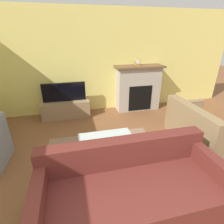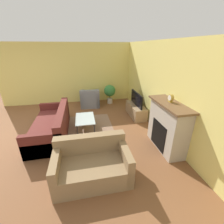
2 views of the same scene
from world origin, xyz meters
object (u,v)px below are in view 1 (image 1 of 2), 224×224
(couch_sectional, at_px, (131,189))
(coffee_table, at_px, (107,141))
(tv, at_px, (64,92))
(couch_loveseat, at_px, (201,130))
(mantel_clock, at_px, (137,62))

(couch_sectional, relative_size, coffee_table, 2.39)
(tv, xyz_separation_m, couch_sectional, (0.80, -2.97, -0.41))
(couch_loveseat, relative_size, mantel_clock, 7.64)
(couch_sectional, distance_m, mantel_clock, 3.47)
(coffee_table, distance_m, mantel_clock, 2.64)
(coffee_table, xyz_separation_m, mantel_clock, (1.31, 2.06, 1.00))
(couch_loveseat, distance_m, mantel_clock, 2.37)
(couch_sectional, bearing_deg, mantel_clock, 68.50)
(tv, height_order, couch_sectional, tv)
(couch_sectional, height_order, couch_loveseat, same)
(couch_loveseat, bearing_deg, mantel_clock, 18.82)
(couch_loveseat, xyz_separation_m, mantel_clock, (-0.68, 2.00, 1.08))
(tv, bearing_deg, mantel_clock, 2.59)
(mantel_clock, bearing_deg, tv, -177.41)
(tv, distance_m, couch_sectional, 3.11)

